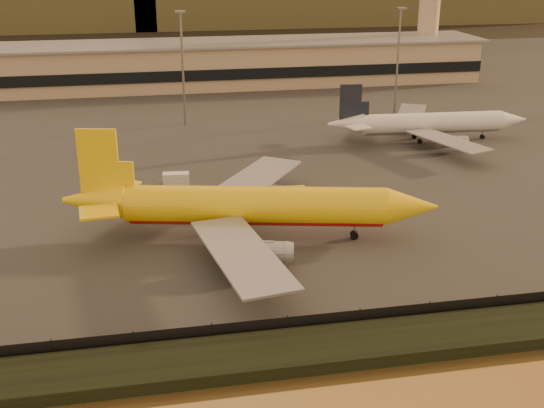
# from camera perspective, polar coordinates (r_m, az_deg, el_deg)

# --- Properties ---
(ground) EXTENTS (900.00, 900.00, 0.00)m
(ground) POSITION_cam_1_polar(r_m,az_deg,el_deg) (86.27, 3.37, -6.12)
(ground) COLOR black
(ground) RESTS_ON ground
(embankment) EXTENTS (320.00, 7.00, 1.40)m
(embankment) POSITION_cam_1_polar(r_m,az_deg,el_deg) (71.77, 6.76, -11.68)
(embankment) COLOR black
(embankment) RESTS_ON ground
(tarmac) EXTENTS (320.00, 220.00, 0.20)m
(tarmac) POSITION_cam_1_polar(r_m,az_deg,el_deg) (174.86, -4.32, 7.98)
(tarmac) COLOR #2D2D2D
(tarmac) RESTS_ON ground
(perimeter_fence) EXTENTS (300.00, 0.05, 2.20)m
(perimeter_fence) POSITION_cam_1_polar(r_m,az_deg,el_deg) (74.70, 5.86, -9.68)
(perimeter_fence) COLOR black
(perimeter_fence) RESTS_ON tarmac
(terminal_building) EXTENTS (202.00, 25.00, 12.60)m
(terminal_building) POSITION_cam_1_polar(r_m,az_deg,el_deg) (202.62, -9.60, 11.31)
(terminal_building) COLOR tan
(terminal_building) RESTS_ON tarmac
(control_tower) EXTENTS (11.20, 11.20, 35.50)m
(control_tower) POSITION_cam_1_polar(r_m,az_deg,el_deg) (224.67, 13.06, 15.97)
(control_tower) COLOR tan
(control_tower) RESTS_ON tarmac
(apron_light_masts) EXTENTS (152.20, 12.20, 25.40)m
(apron_light_masts) POSITION_cam_1_polar(r_m,az_deg,el_deg) (155.04, 2.07, 12.23)
(apron_light_masts) COLOR slate
(apron_light_masts) RESTS_ON tarmac
(dhl_cargo_jet) EXTENTS (52.18, 50.22, 15.70)m
(dhl_cargo_jet) POSITION_cam_1_polar(r_m,az_deg,el_deg) (95.08, -1.92, -0.22)
(dhl_cargo_jet) COLOR yellow
(dhl_cargo_jet) RESTS_ON tarmac
(white_narrowbody_jet) EXTENTS (43.15, 42.04, 12.40)m
(white_narrowbody_jet) POSITION_cam_1_polar(r_m,az_deg,el_deg) (147.53, 12.97, 6.57)
(white_narrowbody_jet) COLOR white
(white_narrowbody_jet) RESTS_ON tarmac
(gse_vehicle_yellow) EXTENTS (4.76, 2.54, 2.05)m
(gse_vehicle_yellow) POSITION_cam_1_polar(r_m,az_deg,el_deg) (110.74, 1.61, 0.89)
(gse_vehicle_yellow) COLOR yellow
(gse_vehicle_yellow) RESTS_ON tarmac
(gse_vehicle_white) EXTENTS (4.63, 2.36, 2.02)m
(gse_vehicle_white) POSITION_cam_1_polar(r_m,az_deg,el_deg) (118.98, -8.03, 2.12)
(gse_vehicle_white) COLOR white
(gse_vehicle_white) RESTS_ON tarmac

